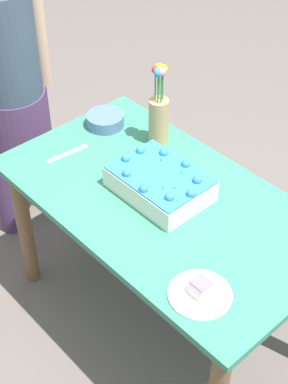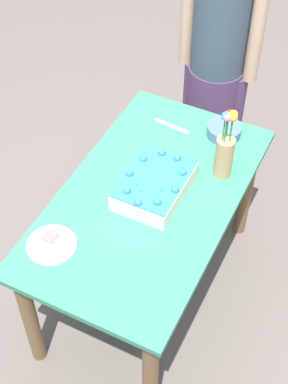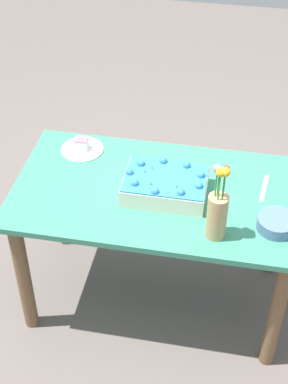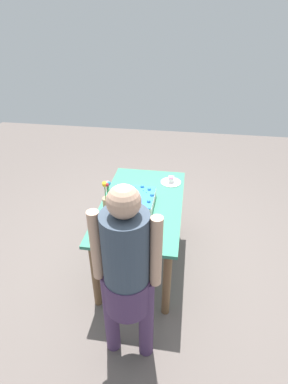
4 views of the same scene
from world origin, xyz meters
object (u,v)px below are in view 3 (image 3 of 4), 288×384
object	(u,v)px
cake_knife	(264,188)
fruit_bowl	(277,223)
serving_plate_with_slice	(82,147)
flower_vase	(218,210)
sheet_cake	(165,185)

from	to	relation	value
cake_knife	fruit_bowl	xyz separation A→B (m)	(-0.06, 0.26, 0.03)
serving_plate_with_slice	flower_vase	size ratio (longest dim) A/B	0.57
sheet_cake	fruit_bowl	xyz separation A→B (m)	(-0.50, 0.14, -0.02)
serving_plate_with_slice	cake_knife	world-z (taller)	serving_plate_with_slice
flower_vase	sheet_cake	bearing A→B (deg)	-42.43
sheet_cake	cake_knife	bearing A→B (deg)	-165.06
sheet_cake	fruit_bowl	distance (m)	0.52
serving_plate_with_slice	fruit_bowl	size ratio (longest dim) A/B	1.25
flower_vase	cake_knife	bearing A→B (deg)	-119.37
serving_plate_with_slice	fruit_bowl	world-z (taller)	serving_plate_with_slice
cake_knife	flower_vase	xyz separation A→B (m)	(0.20, 0.35, 0.14)
serving_plate_with_slice	cake_knife	size ratio (longest dim) A/B	1.09
sheet_cake	flower_vase	xyz separation A→B (m)	(-0.25, 0.23, 0.09)
sheet_cake	fruit_bowl	bearing A→B (deg)	164.57
sheet_cake	flower_vase	bearing A→B (deg)	137.57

